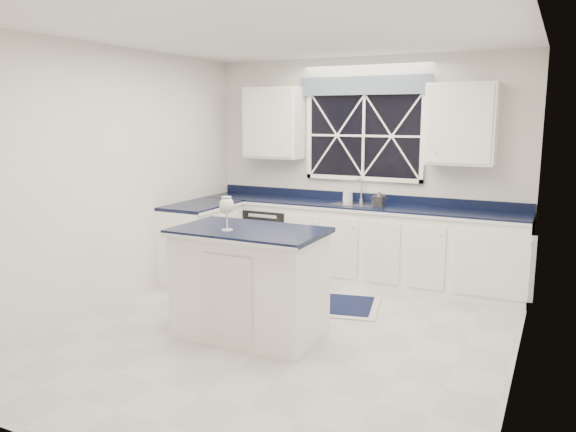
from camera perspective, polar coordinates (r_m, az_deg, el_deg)
The scene contains 13 objects.
ground at distance 5.34m, azimuth -0.53°, elevation -11.76°, with size 4.50×4.50×0.00m, color #A8A8A4.
back_wall at distance 7.06m, azimuth 7.74°, elevation 4.84°, with size 4.00×0.10×2.70m, color silver.
base_cabinets at distance 6.89m, azimuth 3.71°, elevation -2.81°, with size 3.99×1.60×0.90m.
countertop at distance 6.83m, azimuth 6.85°, elevation 1.05°, with size 3.98×0.64×0.04m, color black.
dishwasher at distance 7.36m, azimuth -1.34°, elevation -2.26°, with size 0.60×0.58×0.82m, color black.
window at distance 6.99m, azimuth 7.71°, elevation 8.73°, with size 1.65×0.09×1.26m.
upper_cabinets at distance 6.87m, azimuth 7.39°, elevation 9.30°, with size 3.10×0.34×0.90m.
faucet at distance 6.99m, azimuth 7.41°, elevation 2.72°, with size 0.05×0.20×0.30m.
island at distance 5.14m, azimuth -3.90°, elevation -6.73°, with size 1.34×0.81×1.00m.
rug at distance 6.10m, azimuth 3.00°, elevation -8.82°, with size 1.44×1.05×0.02m.
kettle at distance 6.71m, azimuth 9.23°, elevation 1.68°, with size 0.23×0.19×0.17m.
wine_glass at distance 4.92m, azimuth -6.24°, elevation 0.91°, with size 0.13×0.13×0.30m.
soap_bottle at distance 7.00m, azimuth 6.09°, elevation 2.21°, with size 0.08×0.08×0.18m, color silver.
Camera 1 is at (2.23, -4.42, 1.99)m, focal length 35.00 mm.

